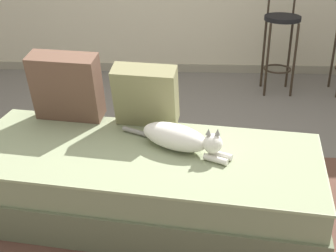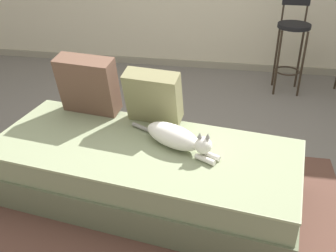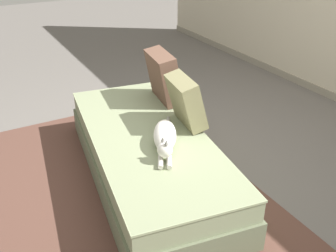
# 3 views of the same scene
# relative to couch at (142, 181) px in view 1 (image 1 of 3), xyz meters

# --- Properties ---
(ground_plane) EXTENTS (16.00, 16.00, 0.00)m
(ground_plane) POSITION_rel_couch_xyz_m (0.00, 0.40, -0.21)
(ground_plane) COLOR #66605B
(ground_plane) RESTS_ON ground
(wall_baseboard_trim) EXTENTS (8.00, 0.02, 0.09)m
(wall_baseboard_trim) POSITION_rel_couch_xyz_m (0.00, 2.60, -0.16)
(wall_baseboard_trim) COLOR gray
(wall_baseboard_trim) RESTS_ON ground
(area_rug) EXTENTS (2.79, 1.99, 0.01)m
(area_rug) POSITION_rel_couch_xyz_m (0.00, -0.30, -0.20)
(area_rug) COLOR brown
(area_rug) RESTS_ON ground
(couch) EXTENTS (2.20, 1.18, 0.40)m
(couch) POSITION_rel_couch_xyz_m (0.00, 0.00, 0.00)
(couch) COLOR #636B50
(couch) RESTS_ON ground
(throw_pillow_corner) EXTENTS (0.47, 0.30, 0.46)m
(throw_pillow_corner) POSITION_rel_couch_xyz_m (-0.52, 0.42, 0.43)
(throw_pillow_corner) COLOR brown
(throw_pillow_corner) RESTS_ON couch
(throw_pillow_middle) EXTENTS (0.43, 0.30, 0.42)m
(throw_pillow_middle) POSITION_rel_couch_xyz_m (-0.00, 0.35, 0.41)
(throw_pillow_middle) COLOR #847F56
(throw_pillow_middle) RESTS_ON couch
(cat) EXTENTS (0.67, 0.44, 0.19)m
(cat) POSITION_rel_couch_xyz_m (0.22, 0.04, 0.27)
(cat) COLOR white
(cat) RESTS_ON couch
(bar_stool_near_window) EXTENTS (0.34, 0.34, 1.01)m
(bar_stool_near_window) POSITION_rel_couch_xyz_m (1.14, 2.06, 0.40)
(bar_stool_near_window) COLOR #2D2319
(bar_stool_near_window) RESTS_ON ground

